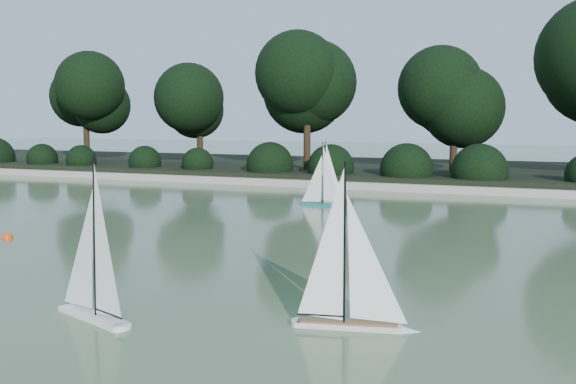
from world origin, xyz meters
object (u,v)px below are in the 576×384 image
at_px(sailboat_orange, 320,193).
at_px(race_buoy, 7,238).
at_px(sailboat_white_a, 87,291).
at_px(sailboat_white_b, 359,302).
at_px(sailboat_teal, 318,195).

bearing_deg(sailboat_orange, race_buoy, -118.43).
bearing_deg(sailboat_white_a, sailboat_orange, 94.65).
bearing_deg(sailboat_white_a, sailboat_white_b, 14.58).
xyz_separation_m(sailboat_orange, sailboat_teal, (0.07, -0.29, -0.00)).
bearing_deg(sailboat_teal, sailboat_orange, 103.19).
height_order(sailboat_white_a, sailboat_white_b, sailboat_white_a).
bearing_deg(sailboat_white_b, race_buoy, 161.44).
bearing_deg(sailboat_white_a, race_buoy, 144.28).
bearing_deg(sailboat_orange, sailboat_white_b, -68.22).
height_order(sailboat_teal, race_buoy, sailboat_teal).
bearing_deg(sailboat_teal, race_buoy, -120.33).
distance_m(sailboat_orange, sailboat_teal, 0.29).
distance_m(sailboat_teal, race_buoy, 5.88).
relative_size(sailboat_white_a, sailboat_white_b, 1.02).
distance_m(sailboat_white_b, sailboat_teal, 7.59).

